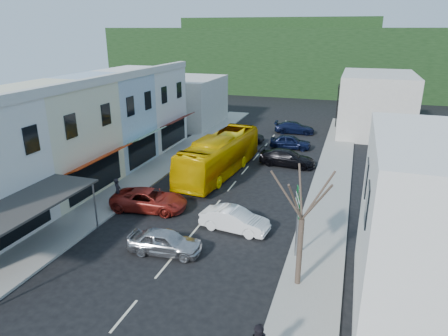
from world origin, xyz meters
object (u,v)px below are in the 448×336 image
car_silver (165,242)px  street_tree (302,219)px  bus (220,156)px  car_red (149,200)px  traffic_signal (337,106)px  pedestrian_left (118,192)px  direction_sign (297,225)px  car_white (235,220)px

car_silver → street_tree: 8.03m
bus → car_red: size_ratio=2.52×
car_red → traffic_signal: (10.73, 28.83, 2.04)m
car_silver → traffic_signal: size_ratio=0.80×
pedestrian_left → direction_sign: (12.95, -3.00, 1.02)m
bus → direction_sign: bearing=-49.1°
street_tree → traffic_signal: (-0.27, 34.34, -0.86)m
street_tree → car_white: bearing=135.5°
pedestrian_left → traffic_signal: (13.15, 28.89, 1.74)m
car_white → traffic_signal: size_ratio=0.80×
car_red → bus: bearing=-21.4°
bus → pedestrian_left: bus is taller
car_silver → pedestrian_left: bearing=46.5°
direction_sign → car_white: bearing=138.8°
car_white → pedestrian_left: 8.93m
car_silver → car_white: size_ratio=1.00×
bus → car_white: (4.19, -9.44, -0.85)m
direction_sign → car_red: bearing=148.9°
street_tree → car_silver: bearing=174.6°
car_silver → street_tree: street_tree is taller
pedestrian_left → traffic_signal: traffic_signal is taller
pedestrian_left → car_silver: bearing=-150.8°
car_red → direction_sign: bearing=-112.5°
bus → pedestrian_left: bearing=-113.9°
direction_sign → street_tree: street_tree is taller
car_silver → car_red: (-3.54, 4.80, 0.00)m
bus → car_red: (-2.26, -8.40, -0.85)m
pedestrian_left → direction_sign: 13.34m
car_white → street_tree: 7.01m
car_silver → traffic_signal: 34.45m
direction_sign → car_silver: bearing=179.1°
bus → car_silver: size_ratio=2.64×
pedestrian_left → street_tree: size_ratio=0.24×
car_silver → pedestrian_left: pedestrian_left is taller
traffic_signal → direction_sign: bearing=91.1°
car_silver → direction_sign: bearing=-81.0°
direction_sign → traffic_signal: bearing=74.8°
car_silver → car_white: bearing=-42.7°
car_silver → car_red: 5.96m
car_red → pedestrian_left: bearing=85.1°
car_silver → direction_sign: (6.99, 1.74, 1.32)m
bus → direction_sign: 14.14m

